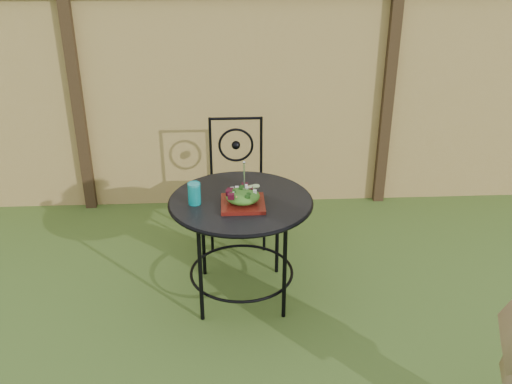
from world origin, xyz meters
TOP-DOWN VIEW (x-y plane):
  - ground at (0.00, 0.00)m, footprint 60.00×60.00m
  - fence at (-0.00, 2.19)m, footprint 8.00×0.12m
  - patio_table at (0.01, 0.74)m, footprint 0.92×0.92m
  - patio_chair at (-0.00, 1.57)m, footprint 0.46×0.46m
  - salad_plate at (0.02, 0.66)m, footprint 0.27×0.27m
  - salad at (0.02, 0.66)m, footprint 0.21×0.21m
  - fork at (0.03, 0.66)m, footprint 0.01×0.01m
  - drinking_glass at (-0.28, 0.70)m, footprint 0.08×0.08m

SIDE VIEW (x-z plane):
  - ground at x=0.00m, z-range 0.00..0.00m
  - patio_chair at x=0.00m, z-range 0.03..0.98m
  - patio_table at x=0.01m, z-range 0.22..0.95m
  - salad_plate at x=0.02m, z-range 0.72..0.75m
  - salad at x=0.02m, z-range 0.75..0.83m
  - drinking_glass at x=-0.28m, z-range 0.72..0.86m
  - fork at x=0.03m, z-range 0.83..1.01m
  - fence at x=0.00m, z-range 0.00..1.90m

